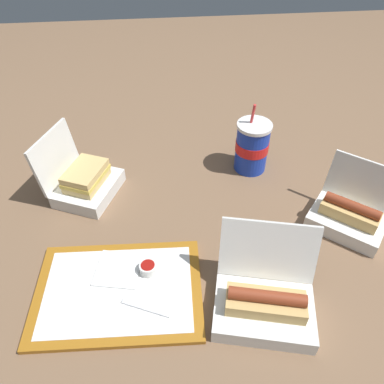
{
  "coord_description": "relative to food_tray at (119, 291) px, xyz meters",
  "views": [
    {
      "loc": [
        0.12,
        0.71,
        0.74
      ],
      "look_at": [
        0.04,
        -0.03,
        0.05
      ],
      "focal_mm": 35.0,
      "sensor_mm": 36.0,
      "label": 1
    }
  ],
  "objects": [
    {
      "name": "ground_plane",
      "position": [
        -0.23,
        -0.24,
        -0.01
      ],
      "size": [
        3.2,
        3.2,
        0.0
      ],
      "primitive_type": "plane",
      "color": "brown"
    },
    {
      "name": "food_tray",
      "position": [
        0.0,
        0.0,
        0.0
      ],
      "size": [
        0.38,
        0.28,
        0.01
      ],
      "color": "#A56619",
      "rests_on": "ground_plane"
    },
    {
      "name": "ketchup_cup",
      "position": [
        -0.07,
        -0.04,
        0.02
      ],
      "size": [
        0.04,
        0.04,
        0.02
      ],
      "color": "white",
      "rests_on": "food_tray"
    },
    {
      "name": "napkin_stack",
      "position": [
        0.0,
        -0.05,
        0.01
      ],
      "size": [
        0.12,
        0.12,
        0.0
      ],
      "primitive_type": "cube",
      "rotation": [
        0.0,
        0.0,
        -0.21
      ],
      "color": "white",
      "rests_on": "food_tray"
    },
    {
      "name": "plastic_fork",
      "position": [
        -0.06,
        0.05,
        0.01
      ],
      "size": [
        0.11,
        0.06,
        0.0
      ],
      "primitive_type": "cube",
      "rotation": [
        0.0,
        0.0,
        -0.43
      ],
      "color": "white",
      "rests_on": "food_tray"
    },
    {
      "name": "clamshell_sandwich_right",
      "position": [
        0.1,
        -0.34,
        0.04
      ],
      "size": [
        0.23,
        0.23,
        0.18
      ],
      "color": "white",
      "rests_on": "ground_plane"
    },
    {
      "name": "clamshell_hotdog_front",
      "position": [
        -0.59,
        -0.14,
        0.03
      ],
      "size": [
        0.24,
        0.24,
        0.16
      ],
      "color": "white",
      "rests_on": "ground_plane"
    },
    {
      "name": "clamshell_hotdog_corner",
      "position": [
        -0.31,
        0.08,
        0.03
      ],
      "size": [
        0.25,
        0.23,
        0.17
      ],
      "color": "white",
      "rests_on": "ground_plane"
    },
    {
      "name": "soda_cup_front",
      "position": [
        -0.39,
        -0.41,
        0.07
      ],
      "size": [
        0.1,
        0.1,
        0.22
      ],
      "color": "#1938B7",
      "rests_on": "ground_plane"
    }
  ]
}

